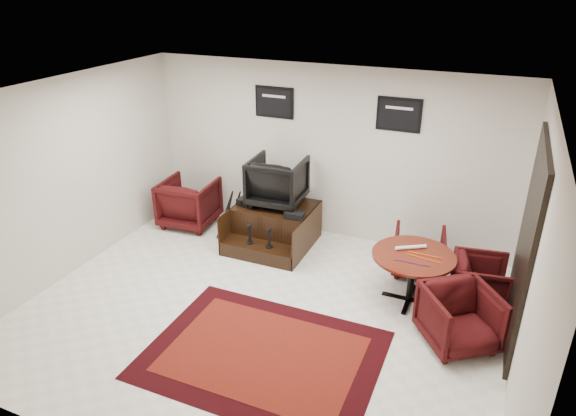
% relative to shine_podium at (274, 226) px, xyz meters
% --- Properties ---
extents(ground, '(6.00, 6.00, 0.00)m').
position_rel_shine_podium_xyz_m(ground, '(0.62, -1.81, -0.30)').
color(ground, white).
rests_on(ground, ground).
extents(room_shell, '(6.02, 5.02, 2.81)m').
position_rel_shine_podium_xyz_m(room_shell, '(1.02, -1.69, 1.49)').
color(room_shell, silver).
rests_on(room_shell, ground).
extents(area_rug, '(2.65, 1.98, 0.01)m').
position_rel_shine_podium_xyz_m(area_rug, '(1.01, -2.54, -0.29)').
color(area_rug, black).
rests_on(area_rug, ground).
extents(shine_podium, '(1.25, 1.28, 0.64)m').
position_rel_shine_podium_xyz_m(shine_podium, '(0.00, 0.00, 0.00)').
color(shine_podium, black).
rests_on(shine_podium, ground).
extents(shine_chair, '(0.87, 0.82, 0.85)m').
position_rel_shine_podium_xyz_m(shine_chair, '(0.00, 0.14, 0.77)').
color(shine_chair, black).
rests_on(shine_chair, shine_podium).
extents(shoes_pair, '(0.29, 0.34, 0.11)m').
position_rel_shine_podium_xyz_m(shoes_pair, '(-0.45, -0.06, 0.40)').
color(shoes_pair, black).
rests_on(shoes_pair, shine_podium).
extents(polish_kit, '(0.29, 0.20, 0.10)m').
position_rel_shine_podium_xyz_m(polish_kit, '(0.45, -0.25, 0.39)').
color(polish_kit, black).
rests_on(polish_kit, shine_podium).
extents(umbrella_black, '(0.35, 0.13, 0.94)m').
position_rel_shine_podium_xyz_m(umbrella_black, '(-0.75, -0.24, 0.17)').
color(umbrella_black, black).
rests_on(umbrella_black, ground).
extents(umbrella_hooked, '(0.31, 0.12, 0.83)m').
position_rel_shine_podium_xyz_m(umbrella_hooked, '(-0.74, 0.03, 0.12)').
color(umbrella_hooked, black).
rests_on(umbrella_hooked, ground).
extents(armchair_side, '(0.94, 0.89, 0.90)m').
position_rel_shine_podium_xyz_m(armchair_side, '(-1.65, 0.05, 0.16)').
color(armchair_side, black).
rests_on(armchair_side, ground).
extents(meeting_table, '(1.08, 1.08, 0.71)m').
position_rel_shine_podium_xyz_m(meeting_table, '(2.35, -0.78, 0.32)').
color(meeting_table, '#411409').
rests_on(meeting_table, ground).
extents(table_chair_back, '(0.80, 0.77, 0.73)m').
position_rel_shine_podium_xyz_m(table_chair_back, '(2.31, 0.01, 0.07)').
color(table_chair_back, black).
rests_on(table_chair_back, ground).
extents(table_chair_window, '(0.75, 0.79, 0.72)m').
position_rel_shine_podium_xyz_m(table_chair_window, '(3.21, -0.48, 0.07)').
color(table_chair_window, black).
rests_on(table_chair_window, ground).
extents(table_chair_corner, '(1.06, 1.05, 0.80)m').
position_rel_shine_podium_xyz_m(table_chair_corner, '(3.04, -1.45, 0.11)').
color(table_chair_corner, black).
rests_on(table_chair_corner, ground).
extents(paper_roll, '(0.38, 0.26, 0.05)m').
position_rel_shine_podium_xyz_m(paper_roll, '(2.28, -0.64, 0.44)').
color(paper_roll, white).
rests_on(paper_roll, meeting_table).
extents(table_clutter, '(0.57, 0.30, 0.01)m').
position_rel_shine_podium_xyz_m(table_clutter, '(2.46, -0.85, 0.42)').
color(table_clutter, '#EF560D').
rests_on(table_clutter, meeting_table).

